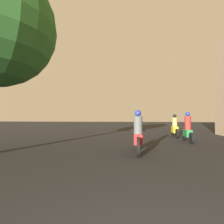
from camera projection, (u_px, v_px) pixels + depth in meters
The scene contains 3 objects.
motorcycle_red at pixel (138, 136), 6.52m from camera, with size 0.60×2.13×1.59m.
motorcycle_green at pixel (188, 130), 9.33m from camera, with size 0.60×1.90×1.63m.
motorcycle_yellow at pixel (175, 128), 11.75m from camera, with size 0.60×1.94×1.55m.
Camera 1 is at (-0.30, -0.88, 1.28)m, focal length 28.00 mm.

